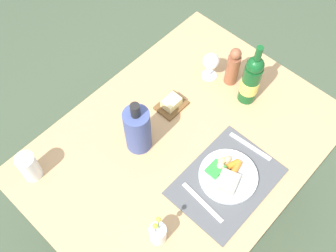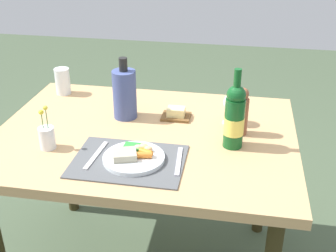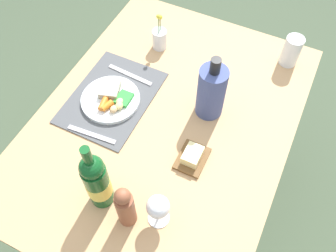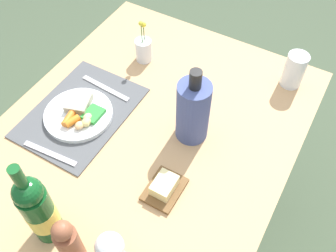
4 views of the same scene
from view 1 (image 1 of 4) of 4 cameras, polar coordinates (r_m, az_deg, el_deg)
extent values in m
plane|color=#42513A|center=(2.39, 1.47, -11.56)|extent=(8.00, 8.00, 0.00)
cube|color=tan|center=(1.70, 2.03, -2.94)|extent=(1.28, 0.95, 0.04)
cylinder|color=#2F2812|center=(2.23, 18.75, -4.34)|extent=(0.06, 0.06, 0.73)
cylinder|color=#2F2812|center=(2.08, -16.86, -11.32)|extent=(0.06, 0.06, 0.73)
cylinder|color=#2F2812|center=(2.39, 3.73, 6.63)|extent=(0.06, 0.06, 0.73)
cube|color=#4C4F52|center=(1.62, 8.28, -7.80)|extent=(0.42, 0.31, 0.01)
cylinder|color=white|center=(1.62, 8.55, -7.04)|extent=(0.23, 0.23, 0.02)
cube|color=tan|center=(1.59, 8.49, -7.82)|extent=(0.11, 0.10, 0.03)
cylinder|color=orange|center=(1.61, 9.58, -6.02)|extent=(0.08, 0.04, 0.02)
cylinder|color=orange|center=(1.62, 9.23, -5.36)|extent=(0.06, 0.04, 0.02)
ellipsoid|color=#C8B685|center=(1.61, 7.47, -5.60)|extent=(0.03, 0.03, 0.02)
ellipsoid|color=#D5C072|center=(1.62, 7.66, -4.91)|extent=(0.04, 0.03, 0.02)
ellipsoid|color=#DCAF76|center=(1.63, 8.44, -4.68)|extent=(0.03, 0.03, 0.02)
cube|color=green|center=(1.61, 6.76, -6.09)|extent=(0.07, 0.06, 0.01)
cube|color=silver|center=(1.57, 4.91, -10.76)|extent=(0.03, 0.21, 0.00)
cube|color=silver|center=(1.70, 11.60, -2.86)|extent=(0.03, 0.20, 0.00)
cylinder|color=#124E1F|center=(1.76, 11.57, 5.93)|extent=(0.08, 0.08, 0.21)
sphere|color=#124E1F|center=(1.67, 12.29, 8.42)|extent=(0.08, 0.08, 0.08)
cylinder|color=#124E1F|center=(1.63, 12.65, 9.65)|extent=(0.03, 0.03, 0.10)
cylinder|color=#F0DC5B|center=(1.77, 11.52, 5.73)|extent=(0.08, 0.08, 0.07)
cube|color=brown|center=(1.78, 0.48, 2.93)|extent=(0.13, 0.10, 0.01)
cube|color=beige|center=(1.76, 0.49, 3.39)|extent=(0.08, 0.06, 0.04)
cylinder|color=silver|center=(1.49, -1.45, -15.03)|extent=(0.06, 0.06, 0.09)
cylinder|color=#3F7233|center=(1.45, -1.30, -14.24)|extent=(0.00, 0.00, 0.18)
sphere|color=yellow|center=(1.37, -1.37, -13.15)|extent=(0.02, 0.02, 0.02)
cylinder|color=#3F7233|center=(1.46, -1.74, -14.93)|extent=(0.00, 0.00, 0.16)
sphere|color=yellow|center=(1.38, -1.82, -14.01)|extent=(0.02, 0.02, 0.02)
cylinder|color=white|center=(1.89, 5.86, 7.18)|extent=(0.07, 0.07, 0.00)
cylinder|color=white|center=(1.87, 5.96, 7.83)|extent=(0.01, 0.01, 0.06)
sphere|color=white|center=(1.82, 6.14, 9.14)|extent=(0.07, 0.07, 0.07)
cylinder|color=silver|center=(1.65, -19.13, -5.48)|extent=(0.08, 0.08, 0.13)
cylinder|color=silver|center=(1.67, -18.87, -5.89)|extent=(0.07, 0.07, 0.07)
cylinder|color=brown|center=(1.83, 9.14, 7.92)|extent=(0.06, 0.06, 0.16)
sphere|color=brown|center=(1.75, 9.60, 10.07)|extent=(0.05, 0.05, 0.05)
cylinder|color=#404E87|center=(1.59, -4.33, -0.57)|extent=(0.11, 0.11, 0.22)
cylinder|color=black|center=(1.47, -4.68, 2.24)|extent=(0.04, 0.04, 0.06)
camera|label=2|loc=(1.59, 70.15, -11.06)|focal=45.69mm
camera|label=3|loc=(1.62, 14.42, 45.94)|focal=38.35mm
camera|label=4|loc=(1.60, 6.11, 41.58)|focal=40.23mm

